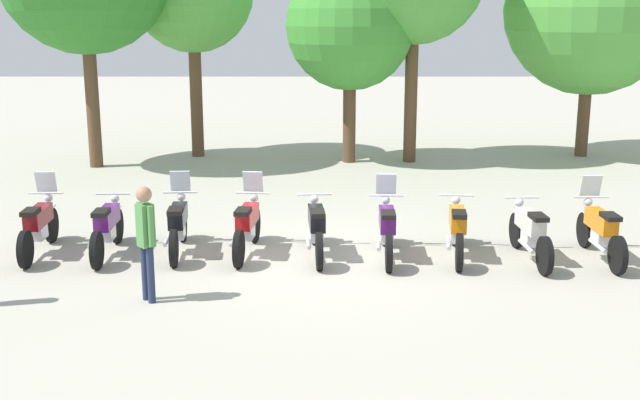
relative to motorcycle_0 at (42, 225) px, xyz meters
The scene contains 13 objects.
ground_plane 4.94m from the motorcycle_0, ahead, with size 80.00×80.00×0.00m, color #ADA899.
motorcycle_0 is the anchor object (origin of this frame).
motorcycle_1 1.23m from the motorcycle_0, ahead, with size 0.62×2.19×0.99m.
motorcycle_2 2.45m from the motorcycle_0, ahead, with size 0.62×2.19×1.37m.
motorcycle_3 3.68m from the motorcycle_0, ahead, with size 0.62×2.19×1.37m.
motorcycle_4 4.90m from the motorcycle_0, ahead, with size 0.62×2.19×0.99m.
motorcycle_5 6.13m from the motorcycle_0, ahead, with size 0.62×2.19×1.37m.
motorcycle_6 7.36m from the motorcycle_0, ahead, with size 0.65×2.19×0.99m.
motorcycle_7 8.58m from the motorcycle_0, ahead, with size 0.62×2.19×0.99m.
motorcycle_8 9.81m from the motorcycle_0, ahead, with size 0.62×2.19×1.37m.
person_0 3.44m from the motorcycle_0, 44.39° to the right, with size 0.32×0.36×1.74m.
tree_2 11.06m from the motorcycle_0, 56.71° to the left, with size 3.56×3.56×5.60m.
tree_4 16.52m from the motorcycle_0, 37.51° to the left, with size 4.99×4.99×6.81m.
Camera 1 is at (0.06, -13.20, 4.16)m, focal length 44.22 mm.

